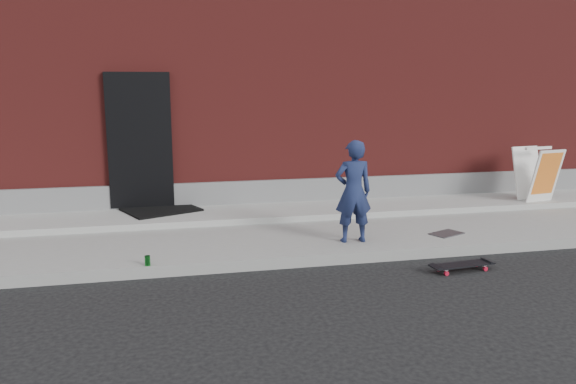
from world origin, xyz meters
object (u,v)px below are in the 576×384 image
object	(u,v)px
skateboard	(462,265)
soda_can	(148,261)
pizza_sign	(537,174)
child	(353,191)

from	to	relation	value
skateboard	soda_can	distance (m)	3.92
pizza_sign	soda_can	xyz separation A→B (m)	(-6.81, -2.02, -0.53)
child	soda_can	distance (m)	2.90
skateboard	pizza_sign	distance (m)	4.00
skateboard	pizza_sign	world-z (taller)	pizza_sign
child	skateboard	xyz separation A→B (m)	(1.08, -1.10, -0.79)
child	skateboard	distance (m)	1.73
child	pizza_sign	distance (m)	4.30
skateboard	pizza_sign	bearing A→B (deg)	41.88
skateboard	pizza_sign	size ratio (longest dim) A/B	0.86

